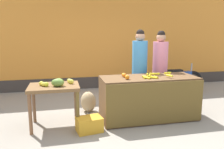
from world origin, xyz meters
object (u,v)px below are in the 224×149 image
(produce_crate, at_px, (89,124))
(produce_sack, at_px, (88,102))
(vendor_woman_blue_shirt, at_px, (139,70))
(vendor_woman_pink_shirt, at_px, (160,70))
(parked_motorcycle, at_px, (177,80))

(produce_crate, relative_size, produce_sack, 0.97)
(vendor_woman_blue_shirt, distance_m, vendor_woman_pink_shirt, 0.49)
(vendor_woman_blue_shirt, distance_m, produce_sack, 1.36)
(produce_sack, bearing_deg, vendor_woman_blue_shirt, -1.78)
(parked_motorcycle, relative_size, produce_crate, 3.64)
(parked_motorcycle, bearing_deg, produce_sack, -160.64)
(vendor_woman_pink_shirt, bearing_deg, produce_sack, 178.16)
(produce_sack, bearing_deg, parked_motorcycle, 19.36)
(vendor_woman_blue_shirt, relative_size, produce_sack, 4.00)
(vendor_woman_blue_shirt, bearing_deg, vendor_woman_pink_shirt, -1.98)
(vendor_woman_pink_shirt, distance_m, parked_motorcycle, 1.51)
(vendor_woman_pink_shirt, relative_size, produce_sack, 3.95)
(parked_motorcycle, bearing_deg, vendor_woman_blue_shirt, -147.03)
(produce_crate, bearing_deg, vendor_woman_pink_shirt, 29.14)
(parked_motorcycle, bearing_deg, produce_crate, -144.59)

